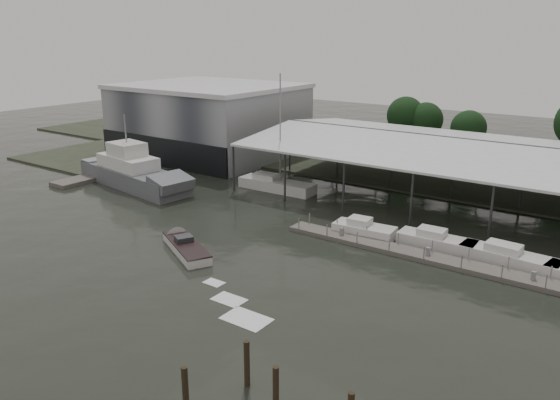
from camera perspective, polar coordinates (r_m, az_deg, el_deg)
The scene contains 13 objects.
ground at distance 45.04m, azimuth -6.61°, elevation -6.21°, with size 200.00×200.00×0.00m, color black.
land_strip_far at distance 79.69m, azimuth 13.96°, elevation 3.80°, with size 140.00×30.00×0.30m.
land_strip_west at distance 92.71m, azimuth -12.76°, elevation 5.70°, with size 20.00×40.00×0.30m.
storage_warehouse at distance 83.33m, azimuth -7.40°, elevation 8.36°, with size 24.50×20.50×10.50m.
covered_boat_shed at distance 60.64m, azimuth 24.35°, elevation 4.54°, with size 58.24×24.00×6.96m.
trawler_dock at distance 75.17m, azimuth -16.64°, elevation 2.92°, with size 3.00×18.00×0.50m.
floating_dock at distance 46.00m, azimuth 16.33°, elevation -6.04°, with size 28.00×2.00×1.40m.
grey_trawler at distance 67.72m, azimuth -15.00°, elevation 2.70°, with size 18.43×7.07×8.84m.
white_sailboat at distance 63.96m, azimuth -0.45°, elevation 1.61°, with size 9.51×2.87×13.67m.
speedboat_underway at distance 47.33m, azimuth -10.00°, elevation -4.67°, with size 17.48×10.04×2.00m.
moored_cruiser_0 at distance 50.19m, azimuth 8.74°, elevation -3.06°, with size 5.73×2.60×1.70m.
moored_cruiser_1 at distance 48.81m, azimuth 15.99°, elevation -4.13°, with size 6.62×2.38×1.70m.
moored_cruiser_2 at distance 47.32m, azimuth 22.74°, elevation -5.52°, with size 7.74×2.72×1.70m.
Camera 1 is at (28.01, -30.49, 17.72)m, focal length 35.00 mm.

